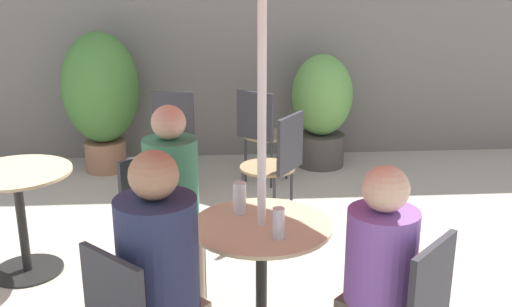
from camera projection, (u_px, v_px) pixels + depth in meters
The scene contains 14 objects.
storefront_wall at pixel (212, 14), 6.08m from camera, with size 10.00×0.06×3.00m.
cafe_table_near at pixel (261, 260), 3.10m from camera, with size 0.72×0.72×0.72m.
cafe_table_far at pixel (19, 202), 3.88m from camera, with size 0.70×0.70×0.72m.
bistro_chair_0 at pixel (157, 214), 3.60m from camera, with size 0.50×0.50×0.90m.
bistro_chair_3 at pixel (261, 128), 5.51m from camera, with size 0.50×0.50×0.90m.
bistro_chair_4 at pixel (172, 133), 5.34m from camera, with size 0.44×0.45×0.90m.
bistro_chair_5 at pixel (279, 159), 4.64m from camera, with size 0.50×0.49×0.90m.
seated_person_0 at pixel (173, 190), 3.44m from camera, with size 0.40×0.40×1.23m.
seated_person_1 at pixel (161, 266), 2.54m from camera, with size 0.44×0.44×1.27m.
seated_person_2 at pixel (377, 266), 2.63m from camera, with size 0.40×0.40×1.18m.
beer_glass_0 at pixel (278, 223), 2.86m from camera, with size 0.06×0.06×0.15m.
beer_glass_1 at pixel (240, 198), 3.14m from camera, with size 0.07×0.07×0.17m.
potted_plant_0 at pixel (101, 93), 5.80m from camera, with size 0.74×0.74×1.38m.
potted_plant_1 at pixel (322, 106), 6.01m from camera, with size 0.61×0.61×1.14m.
Camera 1 is at (0.01, -2.82, 1.97)m, focal length 42.00 mm.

